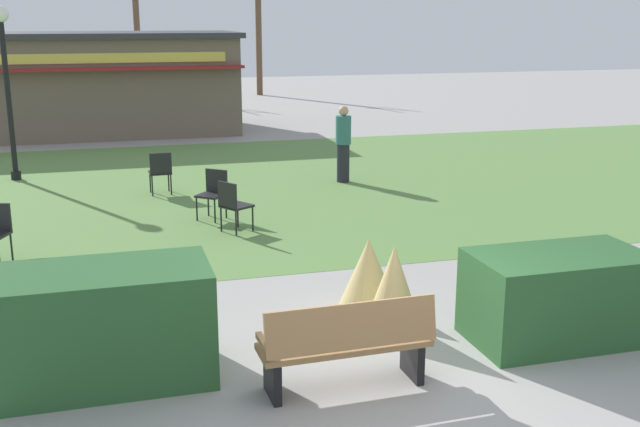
{
  "coord_description": "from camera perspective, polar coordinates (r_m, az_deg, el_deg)",
  "views": [
    {
      "loc": [
        -2.71,
        -6.63,
        3.56
      ],
      "look_at": [
        -0.23,
        2.1,
        1.23
      ],
      "focal_mm": 43.12,
      "sensor_mm": 36.0,
      "label": 1
    }
  ],
  "objects": [
    {
      "name": "ground_plane",
      "position": [
        8.0,
        5.84,
        -12.14
      ],
      "size": [
        80.0,
        80.0,
        0.0
      ],
      "primitive_type": "plane",
      "color": "#999691"
    },
    {
      "name": "lawn_patch",
      "position": [
        16.71,
        -6.16,
        2.0
      ],
      "size": [
        36.0,
        12.0,
        0.01
      ],
      "primitive_type": "cube",
      "color": "#5B8442",
      "rests_on": "ground_plane"
    },
    {
      "name": "park_bench",
      "position": [
        7.56,
        2.0,
        -9.68
      ],
      "size": [
        1.71,
        0.56,
        0.95
      ],
      "color": "#9E7547",
      "rests_on": "ground_plane"
    },
    {
      "name": "hedge_left",
      "position": [
        8.0,
        -15.67,
        -8.02
      ],
      "size": [
        2.1,
        1.1,
        1.17
      ],
      "primitive_type": "cube",
      "color": "#28562B",
      "rests_on": "ground_plane"
    },
    {
      "name": "hedge_right",
      "position": [
        9.1,
        17.21,
        -5.92
      ],
      "size": [
        1.97,
        1.1,
        1.01
      ],
      "primitive_type": "cube",
      "color": "#28562B",
      "rests_on": "ground_plane"
    },
    {
      "name": "ornamental_grass_behind_left",
      "position": [
        8.82,
        5.49,
        -5.73
      ],
      "size": [
        0.73,
        0.73,
        1.07
      ],
      "primitive_type": "cone",
      "color": "tan",
      "rests_on": "ground_plane"
    },
    {
      "name": "ornamental_grass_behind_right",
      "position": [
        9.61,
        3.61,
        -4.5
      ],
      "size": [
        0.77,
        0.77,
        0.92
      ],
      "primitive_type": "cone",
      "color": "tan",
      "rests_on": "ground_plane"
    },
    {
      "name": "lamppost_far",
      "position": [
        18.33,
        -22.3,
        9.75
      ],
      "size": [
        0.36,
        0.36,
        3.81
      ],
      "color": "black",
      "rests_on": "ground_plane"
    },
    {
      "name": "food_kiosk",
      "position": [
        25.37,
        -17.32,
        9.23
      ],
      "size": [
        9.69,
        4.6,
        3.11
      ],
      "color": "#6B5B4C",
      "rests_on": "ground_plane"
    },
    {
      "name": "cafe_chair_west",
      "position": [
        14.0,
        -7.9,
        1.73
      ],
      "size": [
        0.62,
        0.62,
        0.89
      ],
      "color": "black",
      "rests_on": "ground_plane"
    },
    {
      "name": "cafe_chair_east",
      "position": [
        13.03,
        -6.52,
        0.83
      ],
      "size": [
        0.61,
        0.61,
        0.89
      ],
      "color": "black",
      "rests_on": "ground_plane"
    },
    {
      "name": "cafe_chair_center",
      "position": [
        16.09,
        -11.76,
        3.21
      ],
      "size": [
        0.46,
        0.46,
        0.89
      ],
      "color": "black",
      "rests_on": "ground_plane"
    },
    {
      "name": "person_strolling",
      "position": [
        16.96,
        1.74,
        5.21
      ],
      "size": [
        0.34,
        0.34,
        1.69
      ],
      "rotation": [
        0.0,
        0.0,
        3.26
      ],
      "color": "#23232D",
      "rests_on": "ground_plane"
    },
    {
      "name": "parked_car_west_slot",
      "position": [
        33.04,
        -20.91,
        8.38
      ],
      "size": [
        4.33,
        2.31,
        1.2
      ],
      "color": "silver",
      "rests_on": "ground_plane"
    },
    {
      "name": "tree_left_bg",
      "position": [
        36.54,
        -4.57,
        12.83
      ],
      "size": [
        0.91,
        0.96,
        5.92
      ],
      "color": "brown",
      "rests_on": "ground_plane"
    },
    {
      "name": "tree_right_bg",
      "position": [
        36.62,
        -13.39,
        12.52
      ],
      "size": [
        0.91,
        0.96,
        5.95
      ],
      "color": "brown",
      "rests_on": "ground_plane"
    }
  ]
}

